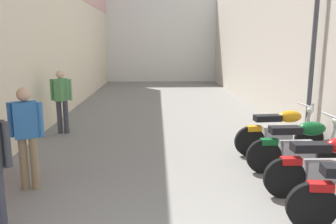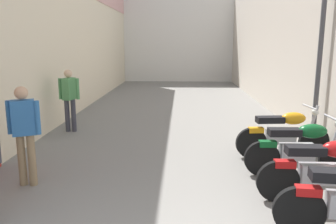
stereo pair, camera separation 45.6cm
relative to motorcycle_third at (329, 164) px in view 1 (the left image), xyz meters
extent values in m
plane|color=slate|center=(-2.19, 4.35, -0.50)|extent=(34.14, 34.14, 0.00)
cube|color=beige|center=(-5.52, 6.35, 2.93)|extent=(0.40, 18.14, 6.86)
cube|color=beige|center=(1.14, 6.35, 2.81)|extent=(0.40, 18.14, 6.61)
cube|color=silver|center=(-2.19, 16.42, 1.97)|extent=(9.26, 2.00, 4.95)
cylinder|color=black|center=(-0.63, -0.87, -0.20)|extent=(0.61, 0.15, 0.60)
cube|color=#AD1414|center=(-0.55, -0.88, 0.06)|extent=(0.29, 0.17, 0.10)
cylinder|color=black|center=(-0.63, 0.00, -0.20)|extent=(0.60, 0.08, 0.60)
cube|color=#9E9EA3|center=(-0.06, 0.00, -0.08)|extent=(0.56, 0.20, 0.28)
cube|color=black|center=(-0.29, 0.00, 0.26)|extent=(0.52, 0.22, 0.12)
cube|color=#AD1414|center=(-0.55, 0.00, 0.06)|extent=(0.28, 0.14, 0.10)
cylinder|color=black|center=(0.61, 0.99, -0.20)|extent=(0.60, 0.09, 0.60)
cylinder|color=black|center=(-0.63, 0.96, -0.20)|extent=(0.60, 0.09, 0.60)
cube|color=#9E9EA3|center=(-0.06, 0.98, -0.08)|extent=(0.56, 0.21, 0.28)
ellipsoid|color=#0F5123|center=(0.17, 0.98, 0.28)|extent=(0.49, 0.27, 0.24)
cube|color=black|center=(-0.29, 0.97, 0.26)|extent=(0.52, 0.23, 0.12)
cylinder|color=#9E9EA3|center=(0.54, 0.99, 0.15)|extent=(0.25, 0.07, 0.77)
cylinder|color=#9E9EA3|center=(0.47, 0.99, 0.50)|extent=(0.05, 0.58, 0.04)
cube|color=#0F5123|center=(-0.55, 0.96, 0.06)|extent=(0.28, 0.15, 0.10)
cylinder|color=black|center=(0.61, 2.00, -0.20)|extent=(0.60, 0.14, 0.60)
cylinder|color=black|center=(-0.63, 1.88, -0.20)|extent=(0.60, 0.14, 0.60)
cube|color=#9E9EA3|center=(-0.06, 1.94, -0.08)|extent=(0.58, 0.25, 0.28)
ellipsoid|color=orange|center=(0.17, 1.96, 0.28)|extent=(0.50, 0.31, 0.24)
cube|color=black|center=(-0.29, 1.91, 0.26)|extent=(0.54, 0.27, 0.12)
cylinder|color=#9E9EA3|center=(0.54, 2.00, 0.15)|extent=(0.25, 0.08, 0.77)
cylinder|color=#9E9EA3|center=(0.47, 1.99, 0.50)|extent=(0.09, 0.58, 0.04)
sphere|color=silver|center=(0.59, 2.00, 0.40)|extent=(0.14, 0.14, 0.14)
cube|color=orange|center=(-0.55, 1.89, 0.06)|extent=(0.29, 0.17, 0.10)
cylinder|color=#383842|center=(-4.27, -0.85, -0.09)|extent=(0.12, 0.12, 0.82)
cylinder|color=#333338|center=(-4.13, -0.85, 0.59)|extent=(0.08, 0.08, 0.52)
cylinder|color=#8C7251|center=(-4.48, 0.43, -0.09)|extent=(0.12, 0.12, 0.82)
cylinder|color=#8C7251|center=(-4.32, 0.43, -0.09)|extent=(0.12, 0.12, 0.82)
cube|color=#2D66A5|center=(-4.40, 0.43, 0.59)|extent=(0.39, 0.32, 0.54)
sphere|color=tan|center=(-4.40, 0.43, 0.97)|extent=(0.20, 0.20, 0.20)
cylinder|color=#2D66A5|center=(-4.62, 0.43, 0.59)|extent=(0.08, 0.08, 0.52)
cylinder|color=#2D66A5|center=(-4.18, 0.43, 0.59)|extent=(0.08, 0.08, 0.52)
cylinder|color=#383842|center=(-4.87, 3.77, -0.09)|extent=(0.12, 0.12, 0.82)
cylinder|color=#383842|center=(-4.71, 3.77, -0.09)|extent=(0.12, 0.12, 0.82)
cube|color=#4C8C51|center=(-4.79, 3.77, 0.59)|extent=(0.28, 0.38, 0.54)
sphere|color=#DBB28E|center=(-4.79, 3.77, 0.97)|extent=(0.20, 0.20, 0.20)
cylinder|color=#4C8C51|center=(-5.01, 3.77, 0.59)|extent=(0.08, 0.08, 0.52)
cylinder|color=#4C8C51|center=(-4.57, 3.77, 0.59)|extent=(0.08, 0.08, 0.52)
cylinder|color=#47474C|center=(0.79, 2.52, 1.84)|extent=(0.10, 0.10, 4.68)
camera|label=1|loc=(-2.45, -4.55, 1.70)|focal=36.44mm
camera|label=2|loc=(-2.00, -4.55, 1.70)|focal=36.44mm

